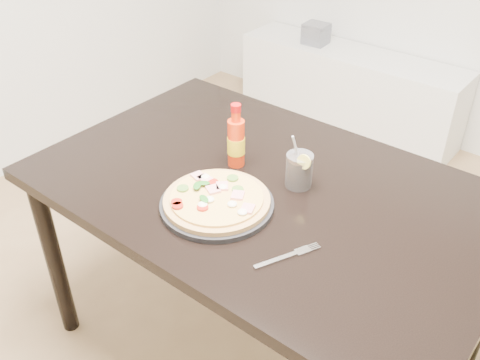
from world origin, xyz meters
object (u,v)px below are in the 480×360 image
Objects in this scene: plate at (217,204)px; pizza at (217,199)px; cola_cup at (299,171)px; dining_table at (264,206)px; hot_sauce_bottle at (236,142)px; media_console at (348,90)px; fork at (289,255)px.

pizza reaches higher than plate.
dining_table is at bearing -143.20° from cola_cup.
dining_table is 0.20m from plate.
hot_sauce_bottle is at bearing 115.10° from pizza.
media_console is at bearing 105.83° from hot_sauce_bottle.
media_console is (-0.58, 1.90, -0.53)m from pizza.
plate reaches higher than media_console.
cola_cup is (0.12, 0.24, 0.04)m from plate.
cola_cup is at bearing 6.96° from hot_sauce_bottle.
media_console is (-0.48, 1.70, -0.58)m from hot_sauce_bottle.
fork reaches higher than dining_table.
plate is 0.24m from hot_sauce_bottle.
plate is 1.83× the size of fork.
pizza reaches higher than media_console.
hot_sauce_bottle is 0.15× the size of media_console.
pizza is 1.75× the size of cola_cup.
plate is at bearing -73.08° from media_console.
hot_sauce_bottle is (-0.14, 0.03, 0.17)m from dining_table.
hot_sauce_bottle is at bearing 171.30° from fork.
fork is (0.28, -0.04, -0.01)m from plate.
cola_cup is at bearing 62.70° from pizza.
plate is 0.23× the size of media_console.
cola_cup reaches higher than plate.
media_console is at bearing 106.92° from plate.
fork is 0.13× the size of media_console.
pizza is 1.44× the size of hot_sauce_bottle.
media_console is at bearing 138.75° from fork.
fork is at bearing -66.24° from media_console.
cola_cup is at bearing 36.80° from dining_table.
fork is at bearing -8.66° from plate.
dining_table is at bearing -13.54° from hot_sauce_bottle.
fork is at bearing -8.71° from pizza.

